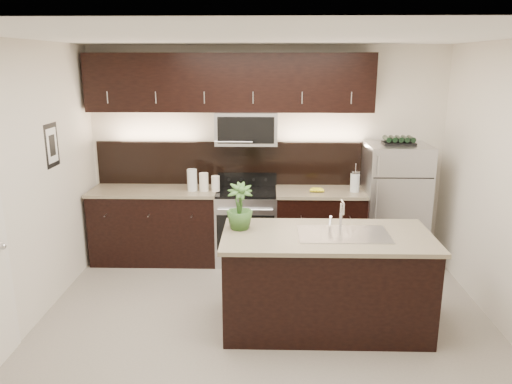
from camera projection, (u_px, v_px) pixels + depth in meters
The scene contains 12 objects.
ground at pixel (265, 327), 4.84m from camera, with size 4.50×4.50×0.00m, color gray.
room_walls at pixel (253, 156), 4.37m from camera, with size 4.52×4.02×2.71m.
counter_run at pixel (231, 225), 6.37m from camera, with size 3.51×0.65×0.94m.
upper_fixtures at pixel (232, 92), 6.08m from camera, with size 3.49×0.40×1.66m.
island at pixel (326, 281), 4.76m from camera, with size 1.96×0.96×0.94m.
sink_faucet at pixel (343, 232), 4.64m from camera, with size 0.84×0.50×0.28m.
refrigerator at pixel (394, 206), 6.18m from camera, with size 0.74×0.67×1.53m, color #B2B2B7.
wine_rack at pixel (399, 141), 5.98m from camera, with size 0.38×0.23×0.09m.
plant at pixel (240, 206), 4.74m from camera, with size 0.25×0.25×0.45m, color #2F5722.
canisters at pixel (201, 181), 6.17m from camera, with size 0.40×0.13×0.27m.
french_press at pixel (355, 181), 6.13m from camera, with size 0.12×0.12×0.34m.
bananas at pixel (313, 190), 6.14m from camera, with size 0.18×0.14×0.06m, color yellow.
Camera 1 is at (0.02, -4.35, 2.51)m, focal length 35.00 mm.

